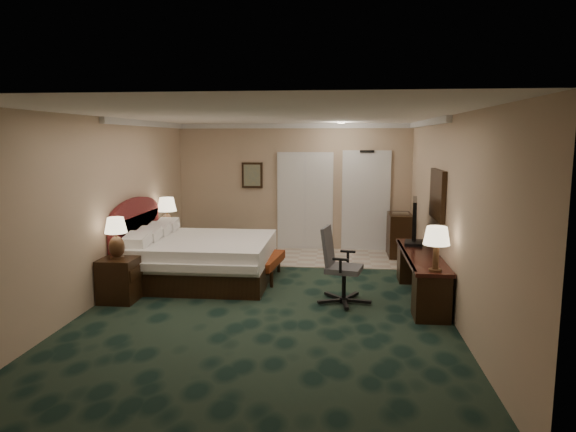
# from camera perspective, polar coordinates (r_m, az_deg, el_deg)

# --- Properties ---
(floor) EXTENTS (5.00, 7.50, 0.00)m
(floor) POSITION_cam_1_polar(r_m,az_deg,el_deg) (7.70, -1.95, -9.44)
(floor) COLOR black
(floor) RESTS_ON ground
(ceiling) EXTENTS (5.00, 7.50, 0.00)m
(ceiling) POSITION_cam_1_polar(r_m,az_deg,el_deg) (7.33, -2.06, 11.07)
(ceiling) COLOR white
(ceiling) RESTS_ON wall_back
(wall_back) EXTENTS (5.00, 0.00, 2.70)m
(wall_back) POSITION_cam_1_polar(r_m,az_deg,el_deg) (11.10, 0.64, 3.25)
(wall_back) COLOR tan
(wall_back) RESTS_ON ground
(wall_front) EXTENTS (5.00, 0.00, 2.70)m
(wall_front) POSITION_cam_1_polar(r_m,az_deg,el_deg) (3.79, -9.82, -7.34)
(wall_front) COLOR tan
(wall_front) RESTS_ON ground
(wall_left) EXTENTS (0.00, 7.50, 2.70)m
(wall_left) POSITION_cam_1_polar(r_m,az_deg,el_deg) (8.12, -19.76, 0.78)
(wall_left) COLOR tan
(wall_left) RESTS_ON ground
(wall_right) EXTENTS (0.00, 7.50, 2.70)m
(wall_right) POSITION_cam_1_polar(r_m,az_deg,el_deg) (7.48, 17.34, 0.26)
(wall_right) COLOR tan
(wall_right) RESTS_ON ground
(crown_molding) EXTENTS (5.00, 7.50, 0.10)m
(crown_molding) POSITION_cam_1_polar(r_m,az_deg,el_deg) (7.33, -2.06, 10.68)
(crown_molding) COLOR silver
(crown_molding) RESTS_ON wall_back
(tile_patch) EXTENTS (3.20, 1.70, 0.01)m
(tile_patch) POSITION_cam_1_polar(r_m,az_deg,el_deg) (10.43, 5.15, -4.62)
(tile_patch) COLOR tan
(tile_patch) RESTS_ON ground
(headboard) EXTENTS (0.12, 2.00, 1.40)m
(headboard) POSITION_cam_1_polar(r_m,az_deg,el_deg) (9.10, -16.51, -2.43)
(headboard) COLOR #511519
(headboard) RESTS_ON ground
(entry_door) EXTENTS (1.02, 0.06, 2.18)m
(entry_door) POSITION_cam_1_polar(r_m,az_deg,el_deg) (11.07, 8.64, 1.57)
(entry_door) COLOR silver
(entry_door) RESTS_ON ground
(closet_doors) EXTENTS (1.20, 0.06, 2.10)m
(closet_doors) POSITION_cam_1_polar(r_m,az_deg,el_deg) (11.07, 1.91, 1.67)
(closet_doors) COLOR silver
(closet_doors) RESTS_ON ground
(wall_art) EXTENTS (0.45, 0.06, 0.55)m
(wall_art) POSITION_cam_1_polar(r_m,az_deg,el_deg) (11.15, -4.00, 4.54)
(wall_art) COLOR slate
(wall_art) RESTS_ON wall_back
(wall_mirror) EXTENTS (0.05, 0.95, 0.75)m
(wall_mirror) POSITION_cam_1_polar(r_m,az_deg,el_deg) (8.03, 16.29, 2.30)
(wall_mirror) COLOR white
(wall_mirror) RESTS_ON wall_right
(bed) EXTENTS (2.24, 2.08, 0.71)m
(bed) POSITION_cam_1_polar(r_m,az_deg,el_deg) (8.84, -9.32, -4.79)
(bed) COLOR white
(bed) RESTS_ON ground
(nightstand_near) EXTENTS (0.52, 0.59, 0.64)m
(nightstand_near) POSITION_cam_1_polar(r_m,az_deg,el_deg) (8.04, -18.14, -6.68)
(nightstand_near) COLOR black
(nightstand_near) RESTS_ON ground
(nightstand_far) EXTENTS (0.47, 0.54, 0.59)m
(nightstand_far) POSITION_cam_1_polar(r_m,az_deg,el_deg) (10.19, -12.90, -3.47)
(nightstand_far) COLOR black
(nightstand_far) RESTS_ON ground
(lamp_near) EXTENTS (0.34, 0.34, 0.61)m
(lamp_near) POSITION_cam_1_polar(r_m,az_deg,el_deg) (7.88, -18.54, -2.33)
(lamp_near) COLOR black
(lamp_near) RESTS_ON nightstand_near
(lamp_far) EXTENTS (0.46, 0.46, 0.69)m
(lamp_far) POSITION_cam_1_polar(r_m,az_deg,el_deg) (10.04, -13.29, 0.05)
(lamp_far) COLOR black
(lamp_far) RESTS_ON nightstand_far
(bed_bench) EXTENTS (0.53, 1.20, 0.39)m
(bed_bench) POSITION_cam_1_polar(r_m,az_deg,el_deg) (8.82, -2.41, -5.76)
(bed_bench) COLOR maroon
(bed_bench) RESTS_ON ground
(desk) EXTENTS (0.51, 2.35, 0.68)m
(desk) POSITION_cam_1_polar(r_m,az_deg,el_deg) (8.01, 14.53, -6.46)
(desk) COLOR black
(desk) RESTS_ON ground
(tv) EXTENTS (0.21, 0.96, 0.74)m
(tv) POSITION_cam_1_polar(r_m,az_deg,el_deg) (8.52, 13.86, -0.66)
(tv) COLOR black
(tv) RESTS_ON desk
(desk_lamp) EXTENTS (0.43, 0.43, 0.60)m
(desk_lamp) POSITION_cam_1_polar(r_m,az_deg,el_deg) (6.90, 16.14, -3.50)
(desk_lamp) COLOR black
(desk_lamp) RESTS_ON desk
(desk_chair) EXTENTS (0.76, 0.73, 1.12)m
(desk_chair) POSITION_cam_1_polar(r_m,az_deg,el_deg) (7.52, 6.26, -5.49)
(desk_chair) COLOR #505050
(desk_chair) RESTS_ON ground
(minibar) EXTENTS (0.46, 0.83, 0.87)m
(minibar) POSITION_cam_1_polar(r_m,az_deg,el_deg) (10.70, 12.29, -2.09)
(minibar) COLOR black
(minibar) RESTS_ON ground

